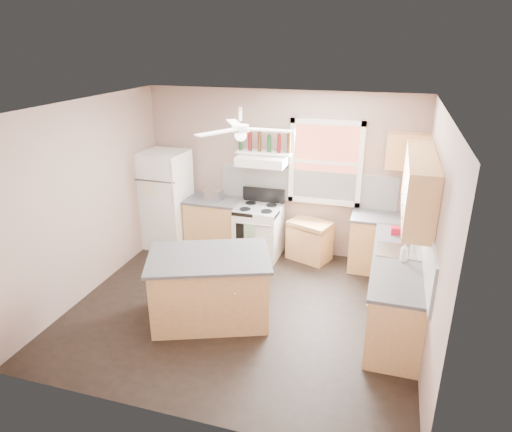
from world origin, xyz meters
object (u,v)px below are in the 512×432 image
(toaster, at_px, (214,195))
(island, at_px, (210,289))
(stove, at_px, (259,232))
(refrigerator, at_px, (167,200))
(cart, at_px, (309,240))

(toaster, bearing_deg, island, -65.37)
(stove, bearing_deg, island, -90.75)
(refrigerator, bearing_deg, stove, 4.85)
(stove, height_order, island, same)
(refrigerator, xyz_separation_m, island, (1.56, -1.92, -0.41))
(refrigerator, height_order, stove, refrigerator)
(stove, bearing_deg, refrigerator, -177.15)
(refrigerator, relative_size, toaster, 6.01)
(toaster, xyz_separation_m, stove, (0.79, -0.02, -0.56))
(toaster, xyz_separation_m, cart, (1.63, 0.10, -0.66))
(refrigerator, xyz_separation_m, toaster, (0.85, 0.06, 0.15))
(island, bearing_deg, stove, 66.42)
(refrigerator, relative_size, cart, 2.56)
(refrigerator, bearing_deg, island, -47.29)
(stove, relative_size, island, 0.60)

